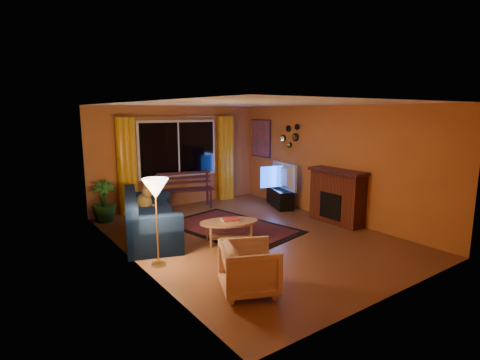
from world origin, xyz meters
TOP-DOWN VIEW (x-y plane):
  - floor at (0.00, 0.00)m, footprint 4.50×6.00m
  - ceiling at (0.00, 0.00)m, footprint 4.50×6.00m
  - wall_back at (0.00, 3.01)m, footprint 4.50×0.02m
  - wall_left at (-2.26, 0.00)m, footprint 0.02×6.00m
  - wall_right at (2.26, 0.00)m, footprint 0.02×6.00m
  - window at (0.00, 2.94)m, footprint 2.00×0.02m
  - curtain_rod at (0.00, 2.90)m, footprint 3.20×0.03m
  - curtain_left at (-1.35, 2.88)m, footprint 0.36×0.36m
  - curtain_right at (1.35, 2.88)m, footprint 0.36×0.36m
  - bench at (-0.12, 2.62)m, footprint 1.62×0.88m
  - potted_plant at (-1.99, 2.61)m, footprint 0.55×0.55m
  - sofa at (-1.58, 0.96)m, footprint 1.53×2.31m
  - dog at (-1.53, 1.44)m, footprint 0.44×0.53m
  - armchair at (-1.37, -1.84)m, footprint 0.90×0.92m
  - floor_lamp at (-2.00, -0.32)m, footprint 0.29×0.29m
  - rug at (0.00, 0.60)m, footprint 2.20×2.95m
  - coffee_table at (-0.50, -0.06)m, footprint 1.40×1.40m
  - tv_console at (2.00, 1.38)m, footprint 0.74×1.14m
  - television at (2.00, 1.38)m, footprint 0.40×1.15m
  - fireplace at (2.05, -0.40)m, footprint 0.40×1.20m
  - mirror_cluster at (2.21, 1.30)m, footprint 0.06×0.60m
  - painting at (2.22, 2.45)m, footprint 0.04×0.76m

SIDE VIEW (x-z plane):
  - floor at x=0.00m, z-range -0.02..0.00m
  - rug at x=0.00m, z-range 0.00..0.02m
  - coffee_table at x=-0.50m, z-range 0.00..0.39m
  - tv_console at x=2.00m, z-range 0.00..0.45m
  - bench at x=-0.12m, z-range 0.00..0.47m
  - armchair at x=-1.37m, z-range 0.00..0.73m
  - sofa at x=-1.58m, z-range 0.00..0.86m
  - potted_plant at x=-1.99m, z-range 0.00..0.90m
  - fireplace at x=2.05m, z-range 0.00..1.10m
  - dog at x=-1.53m, z-range 0.43..0.93m
  - floor_lamp at x=-2.00m, z-range 0.00..1.36m
  - television at x=2.00m, z-range 0.45..1.11m
  - curtain_left at x=-1.35m, z-range 0.00..2.24m
  - curtain_right at x=1.35m, z-range 0.00..2.24m
  - wall_back at x=0.00m, z-range 0.00..2.50m
  - wall_left at x=-2.26m, z-range 0.00..2.50m
  - wall_right at x=2.26m, z-range 0.00..2.50m
  - window at x=0.00m, z-range 0.80..2.10m
  - painting at x=2.22m, z-range 1.17..2.13m
  - mirror_cluster at x=2.21m, z-range 1.52..2.08m
  - curtain_rod at x=0.00m, z-range 2.23..2.27m
  - ceiling at x=0.00m, z-range 2.50..2.52m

